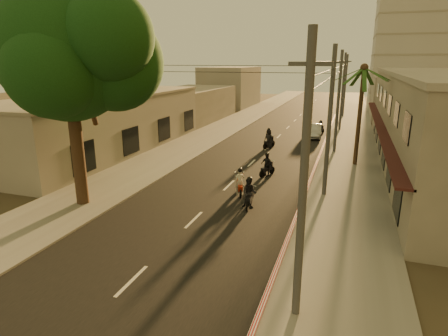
{
  "coord_description": "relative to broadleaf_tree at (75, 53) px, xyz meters",
  "views": [
    {
      "loc": [
        7.35,
        -14.71,
        8.08
      ],
      "look_at": [
        -0.07,
        7.17,
        1.45
      ],
      "focal_mm": 30.0,
      "sensor_mm": 36.0,
      "label": 1
    }
  ],
  "objects": [
    {
      "name": "scooter_mid_b",
      "position": [
        8.52,
        8.83,
        -7.67
      ],
      "size": [
        1.27,
        1.69,
        1.77
      ],
      "rotation": [
        0.0,
        0.0,
        -0.41
      ],
      "color": "black",
      "rests_on": "ground"
    },
    {
      "name": "curb_stripe",
      "position": [
        11.71,
        12.86,
        -8.38
      ],
      "size": [
        0.2,
        60.0,
        0.2
      ],
      "primitive_type": "cube",
      "color": "#AF121C",
      "rests_on": "ground"
    },
    {
      "name": "scooter_far_a",
      "position": [
        6.75,
        17.7,
        -7.58
      ],
      "size": [
        1.27,
        1.91,
        1.96
      ],
      "rotation": [
        0.0,
        0.0,
        -0.34
      ],
      "color": "black",
      "rests_on": "ground"
    },
    {
      "name": "scooter_red",
      "position": [
        7.81,
        4.37,
        -7.69
      ],
      "size": [
        0.95,
        1.71,
        1.76
      ],
      "rotation": [
        0.0,
        0.0,
        0.35
      ],
      "color": "black",
      "rests_on": "ground"
    },
    {
      "name": "utility_poles",
      "position": [
        12.81,
        17.86,
        -1.94
      ],
      "size": [
        1.2,
        48.26,
        9.0
      ],
      "color": "#38383A",
      "rests_on": "ground"
    },
    {
      "name": "palm_tree",
      "position": [
        14.61,
        13.86,
        -1.33
      ],
      "size": [
        5.0,
        5.0,
        8.2
      ],
      "color": "black",
      "rests_on": "ground"
    },
    {
      "name": "sidewalk_left",
      "position": [
        -0.89,
        17.86,
        -8.42
      ],
      "size": [
        5.0,
        140.0,
        0.12
      ],
      "primitive_type": "cube",
      "color": "slate",
      "rests_on": "ground"
    },
    {
      "name": "scooter_mid_a",
      "position": [
        8.92,
        2.5,
        -7.64
      ],
      "size": [
        0.98,
        1.89,
        1.86
      ],
      "rotation": [
        0.0,
        0.0,
        0.1
      ],
      "color": "black",
      "rests_on": "ground"
    },
    {
      "name": "sidewalk_right",
      "position": [
        14.11,
        17.86,
        -8.42
      ],
      "size": [
        5.0,
        140.0,
        0.12
      ],
      "primitive_type": "cube",
      "color": "slate",
      "rests_on": "ground"
    },
    {
      "name": "scooter_far_b",
      "position": [
        10.81,
        26.8,
        -7.74
      ],
      "size": [
        1.39,
        1.52,
        1.59
      ],
      "rotation": [
        0.0,
        0.0,
        -0.43
      ],
      "color": "black",
      "rests_on": "ground"
    },
    {
      "name": "left_building",
      "position": [
        -7.37,
        11.86,
        -5.88
      ],
      "size": [
        8.2,
        24.2,
        5.2
      ],
      "color": "gray",
      "rests_on": "ground"
    },
    {
      "name": "road",
      "position": [
        6.61,
        17.86,
        -8.47
      ],
      "size": [
        10.0,
        140.0,
        0.02
      ],
      "primitive_type": "cube",
      "color": "black",
      "rests_on": "ground"
    },
    {
      "name": "filler_left_far",
      "position": [
        -7.39,
        49.86,
        -4.98
      ],
      "size": [
        8.0,
        14.0,
        7.0
      ],
      "primitive_type": "cube",
      "color": "gray",
      "rests_on": "ground"
    },
    {
      "name": "filler_left_near",
      "position": [
        -7.39,
        31.86,
        -6.28
      ],
      "size": [
        8.0,
        14.0,
        4.4
      ],
      "primitive_type": "cube",
      "color": "gray",
      "rests_on": "ground"
    },
    {
      "name": "parked_car",
      "position": [
        10.3,
        24.55,
        -7.75
      ],
      "size": [
        2.34,
        4.71,
        1.46
      ],
      "primitive_type": "imported",
      "rotation": [
        0.0,
        0.0,
        0.09
      ],
      "color": "#A2A5AA",
      "rests_on": "ground"
    },
    {
      "name": "shophouse_row",
      "position": [
        20.57,
        15.86,
        -4.83
      ],
      "size": [
        8.8,
        34.2,
        7.3
      ],
      "color": "gray",
      "rests_on": "ground"
    },
    {
      "name": "broadleaf_tree",
      "position": [
        0.0,
        0.0,
        0.0
      ],
      "size": [
        9.6,
        8.7,
        12.1
      ],
      "color": "black",
      "rests_on": "ground"
    },
    {
      "name": "distant_tower",
      "position": [
        22.61,
        53.86,
        5.52
      ],
      "size": [
        12.1,
        12.1,
        28.0
      ],
      "color": "#B7B5B2",
      "rests_on": "ground"
    },
    {
      "name": "filler_right",
      "position": [
        20.61,
        42.86,
        -5.48
      ],
      "size": [
        8.0,
        14.0,
        6.0
      ],
      "primitive_type": "cube",
      "color": "gray",
      "rests_on": "ground"
    },
    {
      "name": "ground",
      "position": [
        6.61,
        -2.14,
        -8.48
      ],
      "size": [
        160.0,
        160.0,
        0.0
      ],
      "primitive_type": "plane",
      "color": "#383023",
      "rests_on": "ground"
    }
  ]
}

